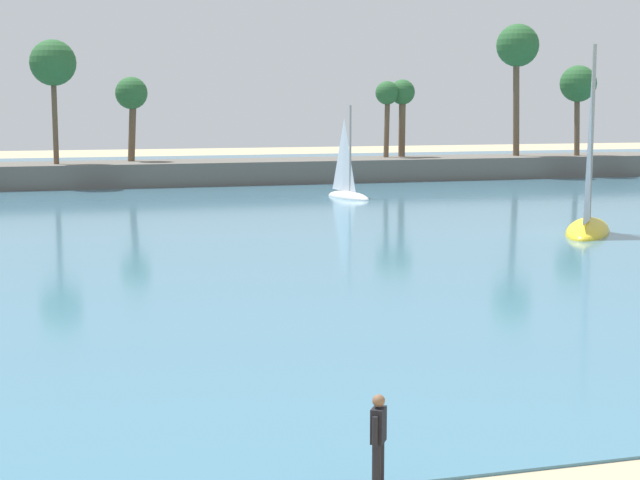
{
  "coord_description": "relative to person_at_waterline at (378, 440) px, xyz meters",
  "views": [
    {
      "loc": [
        -5.42,
        -5.93,
        6.39
      ],
      "look_at": [
        0.47,
        14.05,
        3.53
      ],
      "focal_mm": 57.04,
      "sensor_mm": 36.0,
      "label": 1
    }
  ],
  "objects": [
    {
      "name": "person_at_waterline",
      "position": [
        0.0,
        0.0,
        0.0
      ],
      "size": [
        0.35,
        0.47,
        1.67
      ],
      "color": "black",
      "rests_on": "ground"
    },
    {
      "name": "sailboat_mid_bay",
      "position": [
        20.65,
        27.83,
        0.04
      ],
      "size": [
        5.51,
        6.57,
        9.66
      ],
      "color": "yellow",
      "rests_on": "sea"
    },
    {
      "name": "sea",
      "position": [
        -0.01,
        51.19,
        -0.86
      ],
      "size": [
        220.0,
        102.1,
        0.06
      ],
      "primitive_type": "cube",
      "color": "teal",
      "rests_on": "ground"
    },
    {
      "name": "palm_headland",
      "position": [
        0.59,
        62.14,
        1.59
      ],
      "size": [
        95.15,
        6.13,
        12.68
      ],
      "color": "#605B54",
      "rests_on": "ground"
    },
    {
      "name": "sailboat_near_shore",
      "position": [
        15.1,
        48.19,
        -0.25
      ],
      "size": [
        2.43,
        4.66,
        6.48
      ],
      "color": "white",
      "rests_on": "sea"
    }
  ]
}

